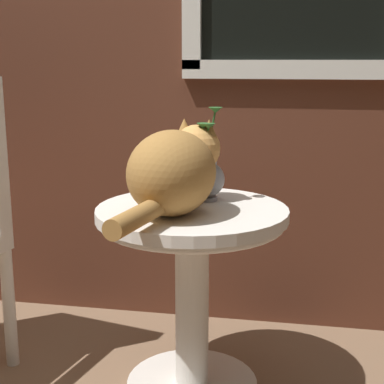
% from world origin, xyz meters
% --- Properties ---
extents(wicker_side_table, '(0.60, 0.60, 0.62)m').
position_xyz_m(wicker_side_table, '(0.16, 0.13, 0.44)').
color(wicker_side_table, silver).
rests_on(wicker_side_table, ground_plane).
extents(cat, '(0.31, 0.62, 0.26)m').
position_xyz_m(cat, '(0.12, 0.06, 0.75)').
color(cat, '#AD7A3D').
rests_on(cat, wicker_side_table).
extents(pewter_vase_with_ivy, '(0.11, 0.11, 0.30)m').
position_xyz_m(pewter_vase_with_ivy, '(0.19, 0.24, 0.71)').
color(pewter_vase_with_ivy, '#99999E').
rests_on(pewter_vase_with_ivy, wicker_side_table).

